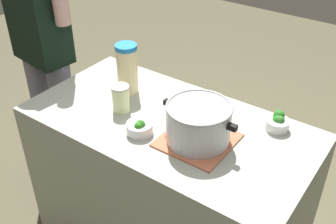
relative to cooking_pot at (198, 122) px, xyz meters
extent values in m
cube|color=#979C91|center=(0.19, -0.05, -0.54)|extent=(1.34, 0.69, 0.89)
cube|color=#B66446|center=(0.00, 0.00, -0.09)|extent=(0.29, 0.30, 0.01)
cylinder|color=#B7B7BC|center=(0.00, 0.00, -0.01)|extent=(0.27, 0.27, 0.16)
torus|color=#99999E|center=(0.00, 0.00, 0.08)|extent=(0.28, 0.28, 0.01)
cube|color=black|center=(-0.15, 0.00, 0.04)|extent=(0.04, 0.02, 0.02)
cube|color=black|center=(0.15, 0.00, 0.04)|extent=(0.04, 0.02, 0.02)
cylinder|color=beige|center=(0.51, -0.15, 0.02)|extent=(0.10, 0.10, 0.24)
cylinder|color=blue|center=(0.51, -0.15, 0.15)|extent=(0.11, 0.11, 0.02)
ellipsoid|color=yellow|center=(0.52, -0.15, 0.03)|extent=(0.04, 0.04, 0.01)
cylinder|color=beige|center=(0.42, 0.01, -0.04)|extent=(0.08, 0.08, 0.12)
cylinder|color=#B2AD99|center=(0.42, 0.01, 0.03)|extent=(0.09, 0.09, 0.01)
cylinder|color=silver|center=(0.24, 0.10, -0.07)|extent=(0.12, 0.12, 0.05)
ellipsoid|color=#296720|center=(0.23, 0.10, -0.05)|extent=(0.05, 0.05, 0.05)
ellipsoid|color=#2F7E22|center=(0.23, 0.12, -0.05)|extent=(0.04, 0.04, 0.05)
cylinder|color=silver|center=(-0.24, -0.28, -0.07)|extent=(0.10, 0.10, 0.05)
ellipsoid|color=#257A1E|center=(-0.24, -0.28, -0.05)|extent=(0.05, 0.05, 0.06)
ellipsoid|color=#33732B|center=(-0.25, -0.28, -0.05)|extent=(0.04, 0.04, 0.05)
ellipsoid|color=#237122|center=(-0.24, -0.30, -0.04)|extent=(0.05, 0.05, 0.06)
cylinder|color=silver|center=(0.08, -0.25, -0.07)|extent=(0.13, 0.13, 0.05)
ellipsoid|color=#2C802D|center=(0.08, -0.23, -0.05)|extent=(0.05, 0.05, 0.06)
ellipsoid|color=#276D26|center=(0.08, -0.26, -0.04)|extent=(0.04, 0.04, 0.05)
cylinder|color=slate|center=(1.02, -0.12, -0.53)|extent=(0.14, 0.14, 0.91)
cylinder|color=slate|center=(1.22, -0.12, -0.53)|extent=(0.14, 0.14, 0.91)
cube|color=black|center=(1.12, -0.12, 0.20)|extent=(0.36, 0.24, 0.56)
camera|label=1|loc=(-0.70, 1.20, 0.98)|focal=43.63mm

